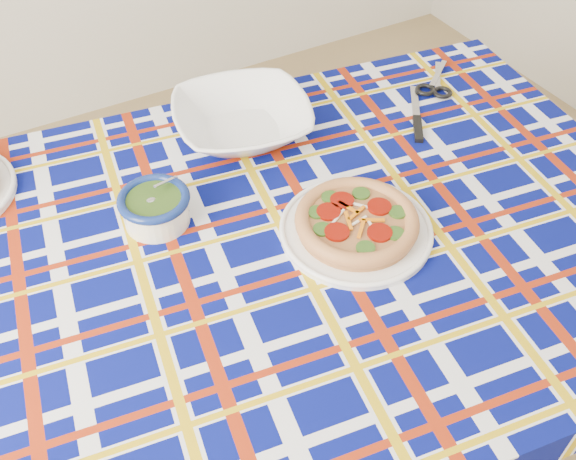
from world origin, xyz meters
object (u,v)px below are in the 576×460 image
main_focaccia_plate (357,222)px  pesto_bowl (155,206)px  serving_bowl (242,120)px  dining_table (255,276)px

main_focaccia_plate → pesto_bowl: pesto_bowl is taller
main_focaccia_plate → serving_bowl: serving_bowl is taller
dining_table → pesto_bowl: (-0.14, 0.17, 0.13)m
main_focaccia_plate → serving_bowl: bearing=97.1°
pesto_bowl → serving_bowl: (0.29, 0.19, -0.00)m
dining_table → serving_bowl: size_ratio=5.81×
dining_table → serving_bowl: bearing=74.7°
main_focaccia_plate → pesto_bowl: 0.41m
main_focaccia_plate → pesto_bowl: bearing=146.3°
dining_table → main_focaccia_plate: size_ratio=5.84×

